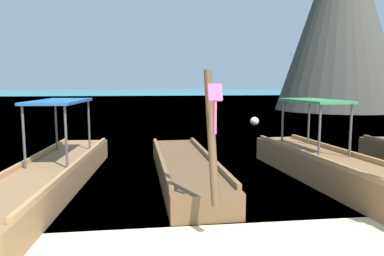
{
  "coord_description": "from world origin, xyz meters",
  "views": [
    {
      "loc": [
        -0.95,
        -2.99,
        2.21
      ],
      "look_at": [
        0.0,
        4.35,
        1.29
      ],
      "focal_mm": 33.81,
      "sensor_mm": 36.0,
      "label": 1
    }
  ],
  "objects_px": {
    "karst_rock": "(344,15)",
    "longtail_boat_orange_ribbon": "(330,167)",
    "mooring_buoy_near": "(254,121)",
    "longtail_boat_red_ribbon": "(50,175)",
    "longtail_boat_pink_ribbon": "(185,168)"
  },
  "relations": [
    {
      "from": "longtail_boat_pink_ribbon",
      "to": "mooring_buoy_near",
      "type": "bearing_deg",
      "value": 64.56
    },
    {
      "from": "karst_rock",
      "to": "mooring_buoy_near",
      "type": "height_order",
      "value": "karst_rock"
    },
    {
      "from": "longtail_boat_orange_ribbon",
      "to": "karst_rock",
      "type": "bearing_deg",
      "value": 60.14
    },
    {
      "from": "mooring_buoy_near",
      "to": "karst_rock",
      "type": "bearing_deg",
      "value": 44.13
    },
    {
      "from": "longtail_boat_pink_ribbon",
      "to": "longtail_boat_orange_ribbon",
      "type": "height_order",
      "value": "longtail_boat_orange_ribbon"
    },
    {
      "from": "longtail_boat_pink_ribbon",
      "to": "longtail_boat_orange_ribbon",
      "type": "distance_m",
      "value": 3.22
    },
    {
      "from": "longtail_boat_red_ribbon",
      "to": "longtail_boat_pink_ribbon",
      "type": "xyz_separation_m",
      "value": [
        2.86,
        0.58,
        -0.07
      ]
    },
    {
      "from": "longtail_boat_red_ribbon",
      "to": "mooring_buoy_near",
      "type": "relative_size",
      "value": 15.97
    },
    {
      "from": "karst_rock",
      "to": "longtail_boat_red_ribbon",
      "type": "bearing_deg",
      "value": -131.11
    },
    {
      "from": "karst_rock",
      "to": "mooring_buoy_near",
      "type": "bearing_deg",
      "value": -135.87
    },
    {
      "from": "longtail_boat_pink_ribbon",
      "to": "karst_rock",
      "type": "bearing_deg",
      "value": 52.98
    },
    {
      "from": "longtail_boat_red_ribbon",
      "to": "karst_rock",
      "type": "relative_size",
      "value": 0.46
    },
    {
      "from": "longtail_boat_orange_ribbon",
      "to": "karst_rock",
      "type": "height_order",
      "value": "karst_rock"
    },
    {
      "from": "longtail_boat_red_ribbon",
      "to": "longtail_boat_pink_ribbon",
      "type": "relative_size",
      "value": 1.18
    },
    {
      "from": "karst_rock",
      "to": "longtail_boat_orange_ribbon",
      "type": "bearing_deg",
      "value": -119.86
    }
  ]
}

